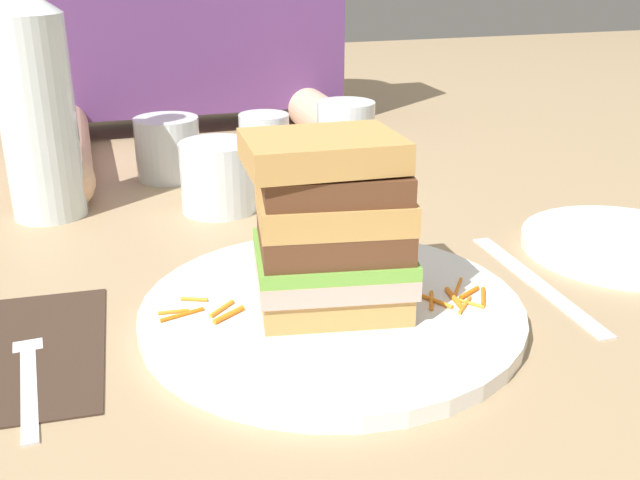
% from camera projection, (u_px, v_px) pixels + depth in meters
% --- Properties ---
extents(ground_plane, '(3.00, 3.00, 0.00)m').
position_uv_depth(ground_plane, '(325.00, 323.00, 0.56)').
color(ground_plane, '#9E8460').
extents(main_plate, '(0.29, 0.29, 0.01)m').
position_uv_depth(main_plate, '(332.00, 311.00, 0.57)').
color(main_plate, white).
rests_on(main_plate, ground_plane).
extents(sandwich, '(0.13, 0.11, 0.13)m').
position_uv_depth(sandwich, '(331.00, 225.00, 0.54)').
color(sandwich, tan).
rests_on(sandwich, main_plate).
extents(carrot_shred_0, '(0.03, 0.01, 0.00)m').
position_uv_depth(carrot_shred_0, '(182.00, 314.00, 0.55)').
color(carrot_shred_0, orange).
rests_on(carrot_shred_0, main_plate).
extents(carrot_shred_1, '(0.02, 0.00, 0.00)m').
position_uv_depth(carrot_shred_1, '(174.00, 312.00, 0.55)').
color(carrot_shred_1, orange).
rests_on(carrot_shred_1, main_plate).
extents(carrot_shred_2, '(0.02, 0.02, 0.00)m').
position_uv_depth(carrot_shred_2, '(222.00, 309.00, 0.55)').
color(carrot_shred_2, orange).
rests_on(carrot_shred_2, main_plate).
extents(carrot_shred_3, '(0.02, 0.01, 0.00)m').
position_uv_depth(carrot_shred_3, '(194.00, 299.00, 0.57)').
color(carrot_shred_3, orange).
rests_on(carrot_shred_3, main_plate).
extents(carrot_shred_4, '(0.03, 0.02, 0.00)m').
position_uv_depth(carrot_shred_4, '(229.00, 315.00, 0.54)').
color(carrot_shred_4, orange).
rests_on(carrot_shred_4, main_plate).
extents(carrot_shred_5, '(0.02, 0.03, 0.00)m').
position_uv_depth(carrot_shred_5, '(431.00, 300.00, 0.57)').
color(carrot_shred_5, orange).
rests_on(carrot_shred_5, main_plate).
extents(carrot_shred_6, '(0.02, 0.02, 0.00)m').
position_uv_depth(carrot_shred_6, '(465.00, 305.00, 0.56)').
color(carrot_shred_6, orange).
rests_on(carrot_shred_6, main_plate).
extents(carrot_shred_7, '(0.02, 0.02, 0.00)m').
position_uv_depth(carrot_shred_7, '(471.00, 303.00, 0.56)').
color(carrot_shred_7, orange).
rests_on(carrot_shred_7, main_plate).
extents(carrot_shred_8, '(0.01, 0.03, 0.00)m').
position_uv_depth(carrot_shred_8, '(454.00, 298.00, 0.57)').
color(carrot_shred_8, orange).
rests_on(carrot_shred_8, main_plate).
extents(carrot_shred_9, '(0.02, 0.01, 0.00)m').
position_uv_depth(carrot_shred_9, '(469.00, 293.00, 0.58)').
color(carrot_shred_9, orange).
rests_on(carrot_shred_9, main_plate).
extents(carrot_shred_10, '(0.02, 0.03, 0.00)m').
position_uv_depth(carrot_shred_10, '(483.00, 297.00, 0.57)').
color(carrot_shred_10, orange).
rests_on(carrot_shred_10, main_plate).
extents(carrot_shred_11, '(0.02, 0.03, 0.00)m').
position_uv_depth(carrot_shred_11, '(459.00, 289.00, 0.59)').
color(carrot_shred_11, orange).
rests_on(carrot_shred_11, main_plate).
extents(carrot_shred_12, '(0.02, 0.03, 0.00)m').
position_uv_depth(carrot_shred_12, '(437.00, 301.00, 0.56)').
color(carrot_shred_12, orange).
rests_on(carrot_shred_12, main_plate).
extents(napkin_dark, '(0.11, 0.18, 0.00)m').
position_uv_depth(napkin_dark, '(28.00, 351.00, 0.52)').
color(napkin_dark, '#38281E').
rests_on(napkin_dark, ground_plane).
extents(fork, '(0.02, 0.17, 0.00)m').
position_uv_depth(fork, '(28.00, 363.00, 0.50)').
color(fork, silver).
rests_on(fork, napkin_dark).
extents(knife, '(0.02, 0.20, 0.00)m').
position_uv_depth(knife, '(540.00, 284.00, 0.62)').
color(knife, silver).
rests_on(knife, ground_plane).
extents(juice_glass, '(0.07, 0.07, 0.08)m').
position_uv_depth(juice_glass, '(345.00, 183.00, 0.76)').
color(juice_glass, white).
rests_on(juice_glass, ground_plane).
extents(water_bottle, '(0.07, 0.07, 0.27)m').
position_uv_depth(water_bottle, '(36.00, 100.00, 0.74)').
color(water_bottle, silver).
rests_on(water_bottle, ground_plane).
extents(empty_tumbler_0, '(0.08, 0.08, 0.07)m').
position_uv_depth(empty_tumbler_0, '(168.00, 148.00, 0.89)').
color(empty_tumbler_0, silver).
rests_on(empty_tumbler_0, ground_plane).
extents(empty_tumbler_1, '(0.07, 0.07, 0.10)m').
position_uv_depth(empty_tumbler_1, '(346.00, 144.00, 0.86)').
color(empty_tumbler_1, silver).
rests_on(empty_tumbler_1, ground_plane).
extents(empty_tumbler_2, '(0.08, 0.08, 0.07)m').
position_uv_depth(empty_tumbler_2, '(218.00, 177.00, 0.78)').
color(empty_tumbler_2, silver).
rests_on(empty_tumbler_2, ground_plane).
extents(empty_tumbler_3, '(0.06, 0.06, 0.07)m').
position_uv_depth(empty_tumbler_3, '(264.00, 144.00, 0.91)').
color(empty_tumbler_3, silver).
rests_on(empty_tumbler_3, ground_plane).
extents(side_plate, '(0.18, 0.18, 0.01)m').
position_uv_depth(side_plate, '(623.00, 244.00, 0.69)').
color(side_plate, white).
rests_on(side_plate, ground_plane).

